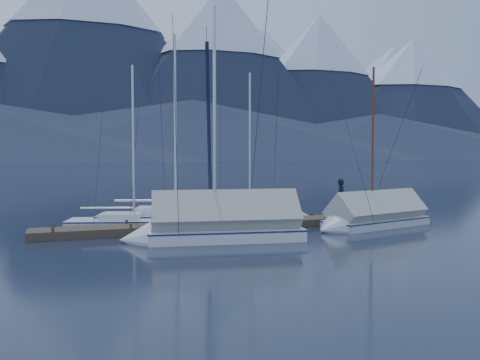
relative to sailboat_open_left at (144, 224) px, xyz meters
name	(u,v)px	position (x,y,z in m)	size (l,w,h in m)	color
ground	(256,235)	(4.11, -3.68, -0.14)	(1000.00, 1000.00, 0.00)	black
mountain_range	(76,77)	(8.24, 366.77, 58.51)	(877.00, 584.00, 150.50)	#475675
dock	(240,226)	(4.11, -1.68, -0.03)	(18.00, 1.50, 0.54)	#382D23
mooring_posts	(230,221)	(3.61, -1.68, 0.21)	(15.12, 1.52, 0.35)	#382D23
sailboat_open_left	(144,224)	(0.00, 0.00, 0.00)	(6.39, 3.37, 8.14)	silver
sailboat_open_mid	(187,220)	(2.18, 0.60, 0.03)	(7.83, 4.47, 9.99)	silver
sailboat_open_right	(258,216)	(6.08, 1.04, 0.00)	(6.49, 3.66, 8.28)	silver
sailboat_covered_near	(370,219)	(9.83, -3.44, 0.26)	(6.55, 3.43, 8.15)	silver
sailboat_covered_far	(211,228)	(1.95, -4.39, 0.34)	(7.35, 3.33, 9.97)	white
person	(341,197)	(9.49, -1.51, 1.10)	(0.66, 0.43, 1.81)	black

